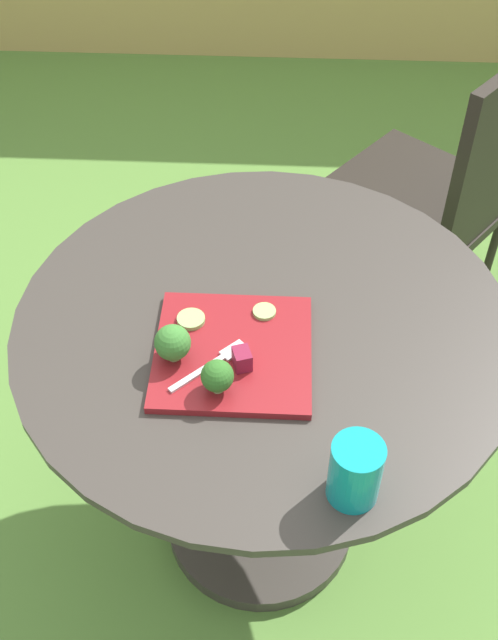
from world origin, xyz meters
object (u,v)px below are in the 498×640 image
object	(u,v)px
drinking_glass	(355,474)
patio_chair	(450,183)
fork	(215,362)
salad_plate	(233,352)

from	to	relation	value
drinking_glass	patio_chair	bearing A→B (deg)	73.20
patio_chair	fork	size ratio (longest dim) A/B	7.29
fork	patio_chair	bearing A→B (deg)	56.77
fork	salad_plate	bearing A→B (deg)	49.90
salad_plate	fork	world-z (taller)	fork
patio_chair	fork	distance (m)	0.97
salad_plate	drinking_glass	bearing A→B (deg)	-53.62
patio_chair	drinking_glass	size ratio (longest dim) A/B	8.36
fork	drinking_glass	bearing A→B (deg)	-46.07
salad_plate	fork	distance (m)	0.04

